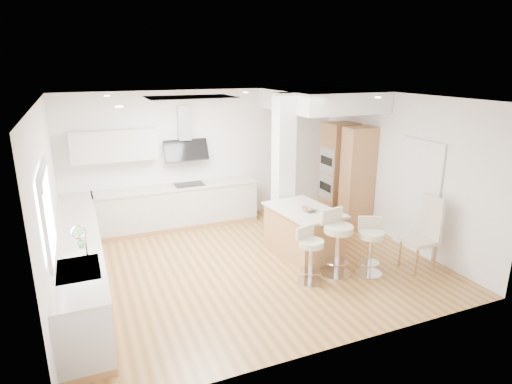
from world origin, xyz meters
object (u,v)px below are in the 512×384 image
bar_stool_c (370,244)px  dining_chair (425,231)px  bar_stool_a (310,252)px  peninsula (303,231)px  bar_stool_b (337,239)px

bar_stool_c → dining_chair: dining_chair is taller
bar_stool_c → dining_chair: size_ratio=0.76×
bar_stool_c → dining_chair: bearing=12.9°
bar_stool_a → bar_stool_c: bearing=-23.4°
peninsula → bar_stool_b: 0.92m
bar_stool_c → peninsula: bearing=141.8°
bar_stool_b → dining_chair: (1.47, -0.37, 0.06)m
peninsula → bar_stool_b: (0.11, -0.90, 0.18)m
peninsula → bar_stool_c: bar_stool_c is taller
bar_stool_b → bar_stool_c: (0.50, -0.20, -0.07)m
bar_stool_a → bar_stool_b: bar_stool_b is taller
dining_chair → peninsula: bearing=142.8°
dining_chair → bar_stool_c: bearing=171.8°
bar_stool_b → bar_stool_a: bearing=178.7°
peninsula → dining_chair: (1.58, -1.27, 0.24)m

